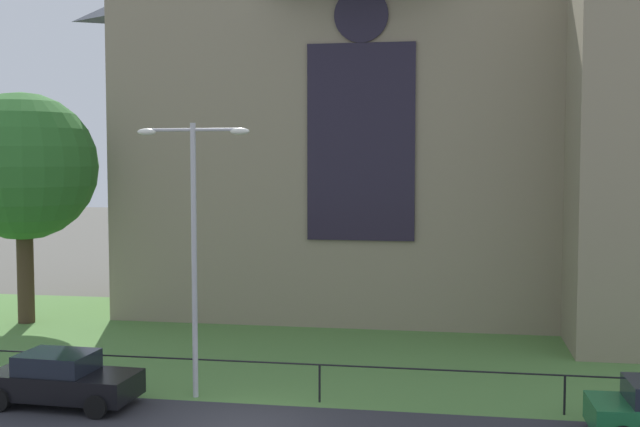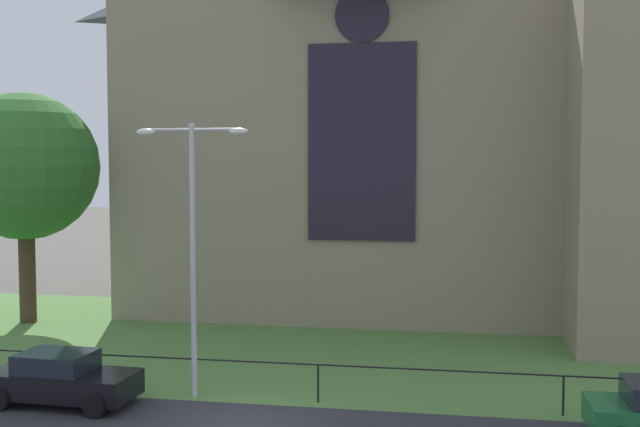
{
  "view_description": "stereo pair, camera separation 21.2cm",
  "coord_description": "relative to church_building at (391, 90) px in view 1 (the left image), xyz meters",
  "views": [
    {
      "loc": [
        5.31,
        -19.7,
        6.99
      ],
      "look_at": [
        0.61,
        8.0,
        5.09
      ],
      "focal_mm": 44.62,
      "sensor_mm": 36.0,
      "label": 1
    },
    {
      "loc": [
        5.52,
        -19.66,
        6.99
      ],
      "look_at": [
        0.61,
        8.0,
        5.09
      ],
      "focal_mm": 44.62,
      "sensor_mm": 36.0,
      "label": 2
    }
  ],
  "objects": [
    {
      "name": "iron_railing",
      "position": [
        -0.77,
        -15.44,
        -9.31
      ],
      "size": [
        27.34,
        0.07,
        1.13
      ],
      "color": "black",
      "rests_on": "ground"
    },
    {
      "name": "streetlamp_near",
      "position": [
        -4.47,
        -15.54,
        -5.13
      ],
      "size": [
        3.37,
        0.26,
        8.06
      ],
      "color": "#B2B2B7",
      "rests_on": "ground"
    },
    {
      "name": "parked_car_black",
      "position": [
        -7.97,
        -16.91,
        -9.53
      ],
      "size": [
        4.28,
        2.19,
        1.51
      ],
      "rotation": [
        0.0,
        0.0,
        -0.05
      ],
      "color": "black",
      "rests_on": "ground"
    },
    {
      "name": "church_building",
      "position": [
        0.0,
        0.0,
        0.0
      ],
      "size": [
        23.2,
        16.2,
        26.0
      ],
      "color": "gray",
      "rests_on": "ground"
    },
    {
      "name": "ground",
      "position": [
        -2.31,
        -7.94,
        -10.27
      ],
      "size": [
        160.0,
        160.0,
        0.0
      ],
      "primitive_type": "plane",
      "color": "#56544C"
    },
    {
      "name": "tree_left_far",
      "position": [
        -15.11,
        -6.42,
        -3.59
      ],
      "size": [
        6.28,
        6.28,
        9.86
      ],
      "color": "#423021",
      "rests_on": "ground"
    },
    {
      "name": "grass_verge",
      "position": [
        -2.31,
        -9.94,
        -10.27
      ],
      "size": [
        120.0,
        20.0,
        0.01
      ],
      "primitive_type": "cube",
      "color": "#517F3D",
      "rests_on": "ground"
    }
  ]
}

